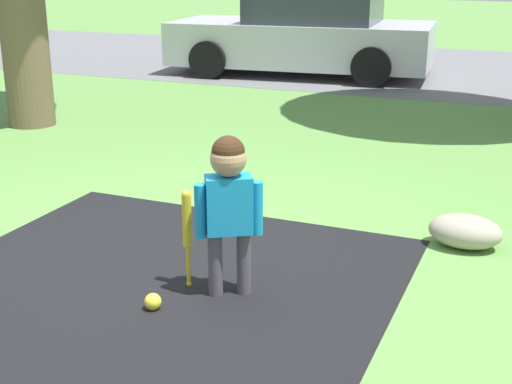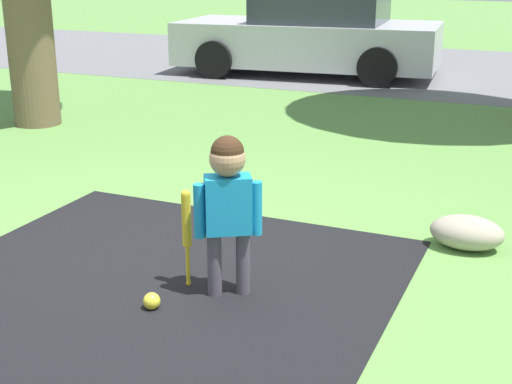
% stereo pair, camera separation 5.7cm
% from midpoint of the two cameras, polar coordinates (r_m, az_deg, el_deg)
% --- Properties ---
extents(ground_plane, '(60.00, 60.00, 0.00)m').
position_cam_midpoint_polar(ground_plane, '(4.79, -7.19, -5.30)').
color(ground_plane, '#5B8C42').
extents(street_strip, '(40.00, 6.00, 0.01)m').
position_cam_midpoint_polar(street_strip, '(13.23, 13.54, 9.60)').
color(street_strip, slate).
rests_on(street_strip, ground).
extents(child, '(0.35, 0.26, 0.97)m').
position_cam_midpoint_polar(child, '(4.05, -1.86, -0.15)').
color(child, '#4C4751').
rests_on(child, ground).
extents(baseball_bat, '(0.06, 0.06, 0.62)m').
position_cam_midpoint_polar(baseball_bat, '(4.24, -5.19, -2.59)').
color(baseball_bat, yellow).
rests_on(baseball_bat, ground).
extents(sports_ball, '(0.10, 0.10, 0.10)m').
position_cam_midpoint_polar(sports_ball, '(4.13, -7.95, -8.64)').
color(sports_ball, yellow).
rests_on(sports_ball, ground).
extents(parked_car, '(4.43, 2.36, 1.38)m').
position_cam_midpoint_polar(parked_car, '(12.20, 4.56, 12.40)').
color(parked_car, '#B7B7BC').
rests_on(parked_car, ground).
extents(edging_rock, '(0.50, 0.34, 0.23)m').
position_cam_midpoint_polar(edging_rock, '(5.09, 16.81, -3.11)').
color(edging_rock, '#9E937F').
rests_on(edging_rock, ground).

